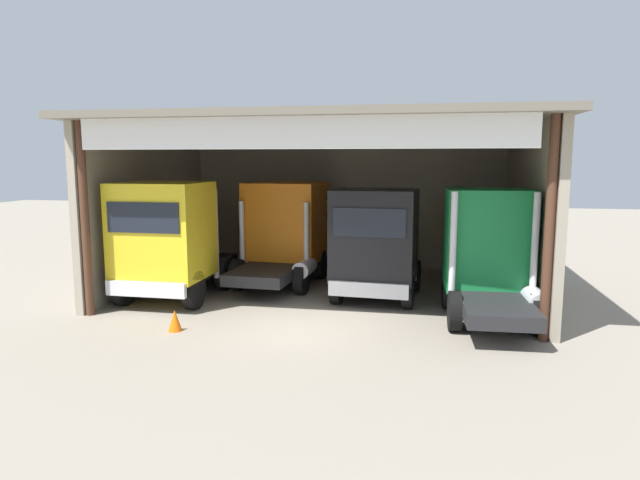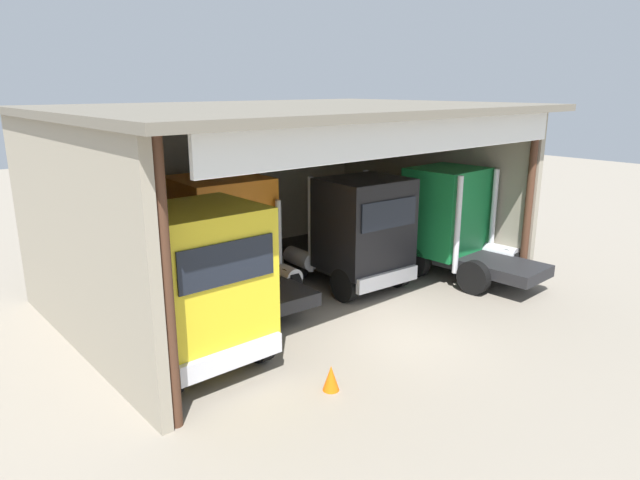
{
  "view_description": "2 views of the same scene",
  "coord_description": "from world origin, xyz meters",
  "px_view_note": "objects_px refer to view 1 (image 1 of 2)",
  "views": [
    {
      "loc": [
        3.22,
        -13.83,
        4.44
      ],
      "look_at": [
        0.0,
        3.11,
        1.92
      ],
      "focal_mm": 31.15,
      "sensor_mm": 36.0,
      "label": 1
    },
    {
      "loc": [
        -10.26,
        -8.71,
        6.21
      ],
      "look_at": [
        0.0,
        3.11,
        1.92
      ],
      "focal_mm": 31.67,
      "sensor_mm": 36.0,
      "label": 2
    }
  ],
  "objects_px": {
    "truck_green_right_bay": "(489,252)",
    "oil_drum": "(341,260)",
    "traffic_cone": "(175,321)",
    "truck_black_center_right_bay": "(376,244)",
    "tool_cart": "(349,262)",
    "truck_yellow_left_bay": "(168,239)",
    "truck_orange_yard_outside": "(285,230)"
  },
  "relations": [
    {
      "from": "truck_green_right_bay",
      "to": "oil_drum",
      "type": "bearing_deg",
      "value": 129.51
    },
    {
      "from": "truck_green_right_bay",
      "to": "traffic_cone",
      "type": "height_order",
      "value": "truck_green_right_bay"
    },
    {
      "from": "oil_drum",
      "to": "truck_black_center_right_bay",
      "type": "bearing_deg",
      "value": -68.13
    },
    {
      "from": "oil_drum",
      "to": "tool_cart",
      "type": "xyz_separation_m",
      "value": [
        0.41,
        -0.75,
        0.06
      ]
    },
    {
      "from": "truck_yellow_left_bay",
      "to": "tool_cart",
      "type": "height_order",
      "value": "truck_yellow_left_bay"
    },
    {
      "from": "truck_black_center_right_bay",
      "to": "traffic_cone",
      "type": "height_order",
      "value": "truck_black_center_right_bay"
    },
    {
      "from": "tool_cart",
      "to": "traffic_cone",
      "type": "height_order",
      "value": "tool_cart"
    },
    {
      "from": "truck_green_right_bay",
      "to": "oil_drum",
      "type": "distance_m",
      "value": 7.67
    },
    {
      "from": "truck_orange_yard_outside",
      "to": "traffic_cone",
      "type": "distance_m",
      "value": 6.6
    },
    {
      "from": "truck_green_right_bay",
      "to": "oil_drum",
      "type": "xyz_separation_m",
      "value": [
        -5.03,
        5.62,
        -1.41
      ]
    },
    {
      "from": "truck_orange_yard_outside",
      "to": "traffic_cone",
      "type": "bearing_deg",
      "value": -98.85
    },
    {
      "from": "truck_yellow_left_bay",
      "to": "oil_drum",
      "type": "xyz_separation_m",
      "value": [
        4.63,
        5.65,
        -1.52
      ]
    },
    {
      "from": "truck_black_center_right_bay",
      "to": "traffic_cone",
      "type": "distance_m",
      "value": 6.6
    },
    {
      "from": "truck_orange_yard_outside",
      "to": "traffic_cone",
      "type": "xyz_separation_m",
      "value": [
        -1.36,
        -6.25,
        -1.63
      ]
    },
    {
      "from": "truck_orange_yard_outside",
      "to": "truck_green_right_bay",
      "type": "relative_size",
      "value": 1.13
    },
    {
      "from": "truck_black_center_right_bay",
      "to": "oil_drum",
      "type": "relative_size",
      "value": 6.07
    },
    {
      "from": "truck_orange_yard_outside",
      "to": "truck_yellow_left_bay",
      "type": "bearing_deg",
      "value": -127.66
    },
    {
      "from": "truck_yellow_left_bay",
      "to": "tool_cart",
      "type": "bearing_deg",
      "value": -135.6
    },
    {
      "from": "tool_cart",
      "to": "truck_green_right_bay",
      "type": "bearing_deg",
      "value": -46.49
    },
    {
      "from": "truck_green_right_bay",
      "to": "traffic_cone",
      "type": "distance_m",
      "value": 8.78
    },
    {
      "from": "truck_yellow_left_bay",
      "to": "tool_cart",
      "type": "xyz_separation_m",
      "value": [
        5.04,
        4.9,
        -1.45
      ]
    },
    {
      "from": "truck_yellow_left_bay",
      "to": "tool_cart",
      "type": "distance_m",
      "value": 7.18
    },
    {
      "from": "oil_drum",
      "to": "traffic_cone",
      "type": "distance_m",
      "value": 9.1
    },
    {
      "from": "tool_cart",
      "to": "oil_drum",
      "type": "bearing_deg",
      "value": 118.68
    },
    {
      "from": "truck_yellow_left_bay",
      "to": "oil_drum",
      "type": "height_order",
      "value": "truck_yellow_left_bay"
    },
    {
      "from": "truck_yellow_left_bay",
      "to": "truck_orange_yard_outside",
      "type": "distance_m",
      "value": 4.42
    },
    {
      "from": "truck_yellow_left_bay",
      "to": "truck_black_center_right_bay",
      "type": "bearing_deg",
      "value": -168.16
    },
    {
      "from": "truck_orange_yard_outside",
      "to": "truck_black_center_right_bay",
      "type": "bearing_deg",
      "value": -26.81
    },
    {
      "from": "truck_green_right_bay",
      "to": "truck_yellow_left_bay",
      "type": "bearing_deg",
      "value": 177.87
    },
    {
      "from": "truck_black_center_right_bay",
      "to": "truck_green_right_bay",
      "type": "relative_size",
      "value": 1.13
    },
    {
      "from": "truck_black_center_right_bay",
      "to": "truck_orange_yard_outside",
      "type": "bearing_deg",
      "value": -26.43
    },
    {
      "from": "oil_drum",
      "to": "traffic_cone",
      "type": "relative_size",
      "value": 1.56
    }
  ]
}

